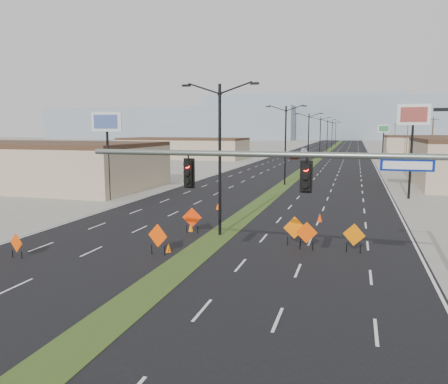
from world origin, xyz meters
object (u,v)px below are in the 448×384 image
(cone_1, at_px, (191,227))
(cone_3, at_px, (218,206))
(car_mid, at_px, (356,156))
(streetlight_1, at_px, (285,143))
(cone_2, at_px, (320,218))
(streetlight_2, at_px, (308,138))
(streetlight_5, at_px, (332,134))
(construction_sign_2, at_px, (192,218))
(signal_mast, at_px, (354,190))
(streetlight_3, at_px, (320,136))
(streetlight_4, at_px, (327,135))
(car_left, at_px, (295,156))
(streetlight_0, at_px, (220,155))
(construction_sign_4, at_px, (307,234))
(car_far, at_px, (304,151))
(pole_sign_east_near, at_px, (413,122))
(cone_0, at_px, (168,248))
(construction_sign_3, at_px, (294,229))
(pole_sign_east_far, at_px, (384,132))
(construction_sign_1, at_px, (158,237))
(pole_sign_west, at_px, (107,129))
(streetlight_6, at_px, (335,133))
(construction_sign_5, at_px, (354,236))
(construction_sign_0, at_px, (16,244))

(cone_1, relative_size, cone_3, 1.07)
(car_mid, bearing_deg, streetlight_1, -101.96)
(cone_2, bearing_deg, streetlight_2, 97.02)
(streetlight_5, distance_m, construction_sign_2, 140.09)
(signal_mast, relative_size, streetlight_3, 1.63)
(streetlight_4, height_order, cone_3, streetlight_4)
(car_left, relative_size, cone_2, 6.65)
(cone_1, bearing_deg, streetlight_1, 85.28)
(streetlight_0, height_order, construction_sign_4, streetlight_0)
(car_far, distance_m, cone_3, 94.78)
(streetlight_4, bearing_deg, construction_sign_2, -91.02)
(car_mid, distance_m, pole_sign_east_near, 65.00)
(streetlight_3, bearing_deg, cone_3, -92.30)
(streetlight_4, relative_size, car_far, 2.03)
(streetlight_2, height_order, cone_0, streetlight_2)
(construction_sign_3, height_order, pole_sign_east_far, pole_sign_east_far)
(streetlight_4, relative_size, construction_sign_1, 5.55)
(streetlight_5, distance_m, pole_sign_west, 129.98)
(cone_3, bearing_deg, streetlight_2, 86.34)
(streetlight_1, height_order, pole_sign_west, streetlight_1)
(streetlight_3, distance_m, cone_2, 78.07)
(streetlight_5, xyz_separation_m, construction_sign_2, (-2.00, -140.01, -4.36))
(car_mid, distance_m, cone_2, 78.74)
(streetlight_0, bearing_deg, pole_sign_east_near, 55.85)
(streetlight_4, height_order, streetlight_6, same)
(cone_1, bearing_deg, pole_sign_east_far, 77.92)
(construction_sign_4, bearing_deg, construction_sign_1, -169.45)
(cone_0, height_order, cone_1, cone_1)
(car_left, distance_m, cone_2, 73.27)
(streetlight_5, bearing_deg, construction_sign_1, -90.79)
(signal_mast, relative_size, streetlight_1, 1.63)
(car_left, xyz_separation_m, pole_sign_west, (-9.58, -67.77, 6.37))
(car_far, distance_m, cone_2, 98.18)
(cone_3, xyz_separation_m, pole_sign_east_far, (17.52, 69.83, 6.25))
(streetlight_3, bearing_deg, construction_sign_2, -91.36)
(streetlight_3, xyz_separation_m, pole_sign_east_far, (14.51, -5.14, 1.11))
(car_far, xyz_separation_m, cone_1, (3.85, -103.30, -0.41))
(cone_2, bearing_deg, streetlight_1, 105.76)
(streetlight_5, distance_m, car_far, 37.07)
(construction_sign_5, bearing_deg, construction_sign_3, -173.14)
(construction_sign_4, height_order, pole_sign_east_far, pole_sign_east_far)
(streetlight_1, height_order, construction_sign_2, streetlight_1)
(streetlight_5, height_order, car_left, streetlight_5)
(construction_sign_0, bearing_deg, car_mid, 94.62)
(streetlight_3, distance_m, cone_1, 83.74)
(construction_sign_5, bearing_deg, cone_0, -147.20)
(streetlight_3, xyz_separation_m, car_far, (-6.13, 19.75, -4.70))
(signal_mast, distance_m, streetlight_1, 38.96)
(construction_sign_5, xyz_separation_m, cone_2, (-2.55, 8.20, -0.69))
(construction_sign_2, xyz_separation_m, cone_3, (-1.01, 9.03, -0.78))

